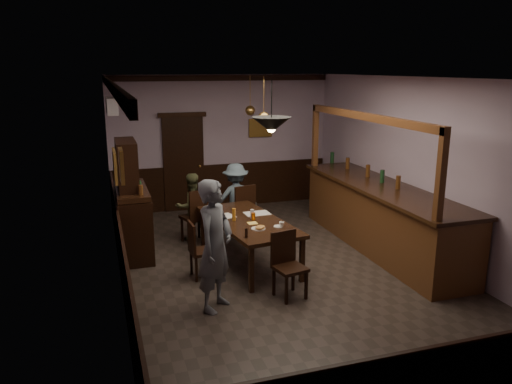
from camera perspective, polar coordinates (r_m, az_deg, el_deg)
name	(u,v)px	position (r m, az deg, el deg)	size (l,w,h in m)	color
room	(285,179)	(7.60, 3.37, 1.48)	(5.01, 8.01, 3.01)	#2D2621
dining_table	(248,223)	(8.12, -0.92, -3.62)	(1.29, 2.32, 0.75)	black
chair_far_left	(197,214)	(9.13, -6.73, -2.50)	(0.57, 0.57, 1.03)	black
chair_far_right	(242,208)	(9.44, -1.59, -1.88)	(0.54, 0.54, 1.02)	black
chair_near	(287,261)	(7.07, 3.59, -7.92)	(0.48, 0.48, 0.93)	black
chair_side	(198,247)	(7.69, -6.60, -6.31)	(0.41, 0.41, 0.89)	black
person_standing	(215,246)	(6.58, -4.70, -6.13)	(0.65, 0.42, 1.77)	slate
person_seated_left	(191,207)	(9.36, -7.40, -1.66)	(0.61, 0.48, 1.26)	brown
person_seated_right	(236,198)	(9.65, -2.34, -0.73)	(0.88, 0.51, 1.37)	slate
newspaper_left	(222,217)	(8.25, -3.95, -2.85)	(0.42, 0.30, 0.01)	silver
newspaper_right	(257,213)	(8.42, 0.12, -2.46)	(0.42, 0.30, 0.01)	silver
napkin	(252,223)	(7.92, -0.41, -3.57)	(0.15, 0.15, 0.00)	#F2C959
saucer	(278,226)	(7.75, 2.57, -3.95)	(0.15, 0.15, 0.01)	white
coffee_cup	(282,224)	(7.72, 2.93, -3.70)	(0.08, 0.08, 0.07)	white
pastry_plate	(258,229)	(7.64, 0.27, -4.20)	(0.22, 0.22, 0.01)	white
pastry_ring_a	(259,228)	(7.58, 0.38, -4.11)	(0.13, 0.13, 0.04)	#C68C47
pastry_ring_b	(261,227)	(7.62, 0.55, -4.02)	(0.13, 0.13, 0.04)	#C68C47
soda_can	(253,216)	(8.06, -0.31, -2.81)	(0.07, 0.07, 0.12)	orange
beer_glass	(234,215)	(8.03, -2.55, -2.59)	(0.06, 0.06, 0.20)	#BF721E
water_glass	(252,214)	(8.15, -0.45, -2.51)	(0.06, 0.06, 0.15)	silver
pepper_mill	(246,233)	(7.25, -1.11, -4.69)	(0.04, 0.04, 0.14)	black
sideboard	(132,209)	(8.79, -14.01, -1.92)	(0.53, 1.50, 1.98)	black
bar_counter	(381,215)	(9.09, 14.06, -2.59)	(1.00, 4.31, 2.41)	#482413
door_back	(184,164)	(11.21, -8.27, 3.14)	(0.90, 0.06, 2.10)	black
ac_unit	(112,106)	(9.85, -16.14, 9.45)	(0.20, 0.85, 0.30)	white
picture_left_small	(121,166)	(5.42, -15.12, 2.90)	(0.04, 0.28, 0.36)	olive
picture_left_large	(115,166)	(7.86, -15.82, 2.89)	(0.04, 0.62, 0.48)	olive
picture_back	(260,128)	(11.53, 0.51, 7.36)	(0.55, 0.04, 0.42)	olive
pendant_iron	(271,125)	(7.06, 1.77, 7.68)	(0.56, 0.56, 0.74)	black
pendant_brass_mid	(264,118)	(8.76, 0.89, 8.48)	(0.20, 0.20, 0.81)	#BF8C3F
pendant_brass_far	(250,111)	(10.20, -0.67, 9.28)	(0.20, 0.20, 0.81)	#BF8C3F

